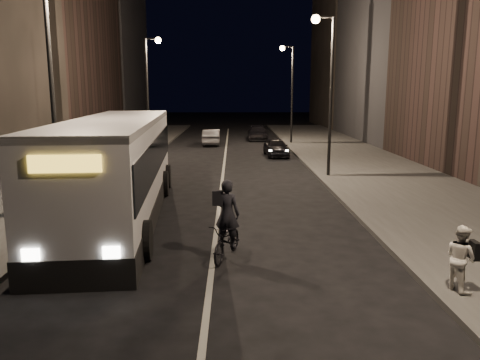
{
  "coord_description": "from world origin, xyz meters",
  "views": [
    {
      "loc": [
        0.56,
        -12.28,
        4.54
      ],
      "look_at": [
        0.8,
        3.65,
        1.5
      ],
      "focal_mm": 35.0,
      "sensor_mm": 36.0,
      "label": 1
    }
  ],
  "objects_px": {
    "car_near": "(276,147)",
    "car_mid": "(211,137)",
    "streetlight_right_far": "(289,81)",
    "streetlight_left_far": "(150,79)",
    "streetlight_right_mid": "(326,75)",
    "car_far": "(258,133)",
    "city_bus": "(118,164)",
    "pedestrian_woman": "(461,258)",
    "cyclist_on_bicycle": "(227,233)",
    "streetlight_left_near": "(58,66)"
  },
  "relations": [
    {
      "from": "car_near",
      "to": "streetlight_right_mid",
      "type": "bearing_deg",
      "value": -82.7
    },
    {
      "from": "streetlight_left_far",
      "to": "pedestrian_woman",
      "type": "bearing_deg",
      "value": -65.98
    },
    {
      "from": "streetlight_right_mid",
      "to": "streetlight_left_far",
      "type": "distance_m",
      "value": 14.62
    },
    {
      "from": "cyclist_on_bicycle",
      "to": "pedestrian_woman",
      "type": "height_order",
      "value": "cyclist_on_bicycle"
    },
    {
      "from": "streetlight_left_far",
      "to": "streetlight_right_far",
      "type": "bearing_deg",
      "value": 29.36
    },
    {
      "from": "streetlight_right_far",
      "to": "streetlight_left_near",
      "type": "relative_size",
      "value": 1.0
    },
    {
      "from": "streetlight_right_far",
      "to": "car_near",
      "type": "relative_size",
      "value": 2.19
    },
    {
      "from": "streetlight_right_mid",
      "to": "car_far",
      "type": "height_order",
      "value": "streetlight_right_mid"
    },
    {
      "from": "car_mid",
      "to": "streetlight_left_far",
      "type": "bearing_deg",
      "value": 53.27
    },
    {
      "from": "streetlight_right_far",
      "to": "streetlight_left_far",
      "type": "distance_m",
      "value": 12.24
    },
    {
      "from": "streetlight_right_mid",
      "to": "cyclist_on_bicycle",
      "type": "relative_size",
      "value": 3.6
    },
    {
      "from": "streetlight_right_mid",
      "to": "streetlight_left_near",
      "type": "relative_size",
      "value": 1.0
    },
    {
      "from": "cyclist_on_bicycle",
      "to": "car_far",
      "type": "bearing_deg",
      "value": 103.53
    },
    {
      "from": "streetlight_left_near",
      "to": "city_bus",
      "type": "bearing_deg",
      "value": 13.72
    },
    {
      "from": "streetlight_right_far",
      "to": "pedestrian_woman",
      "type": "xyz_separation_m",
      "value": [
        0.27,
        -30.53,
        -4.46
      ]
    },
    {
      "from": "streetlight_right_mid",
      "to": "car_near",
      "type": "distance_m",
      "value": 9.89
    },
    {
      "from": "pedestrian_woman",
      "to": "car_far",
      "type": "relative_size",
      "value": 0.33
    },
    {
      "from": "car_near",
      "to": "car_mid",
      "type": "relative_size",
      "value": 0.91
    },
    {
      "from": "car_near",
      "to": "pedestrian_woman",
      "type": "bearing_deg",
      "value": -89.24
    },
    {
      "from": "cyclist_on_bicycle",
      "to": "car_near",
      "type": "distance_m",
      "value": 20.82
    },
    {
      "from": "pedestrian_woman",
      "to": "streetlight_right_mid",
      "type": "bearing_deg",
      "value": -15.03
    },
    {
      "from": "streetlight_right_far",
      "to": "car_near",
      "type": "distance_m",
      "value": 9.03
    },
    {
      "from": "streetlight_left_near",
      "to": "cyclist_on_bicycle",
      "type": "distance_m",
      "value": 8.4
    },
    {
      "from": "streetlight_right_mid",
      "to": "cyclist_on_bicycle",
      "type": "height_order",
      "value": "streetlight_right_mid"
    },
    {
      "from": "car_near",
      "to": "streetlight_right_far",
      "type": "bearing_deg",
      "value": 72.78
    },
    {
      "from": "streetlight_right_far",
      "to": "car_mid",
      "type": "height_order",
      "value": "streetlight_right_far"
    },
    {
      "from": "streetlight_left_near",
      "to": "car_near",
      "type": "relative_size",
      "value": 2.19
    },
    {
      "from": "streetlight_left_near",
      "to": "city_bus",
      "type": "relative_size",
      "value": 0.6
    },
    {
      "from": "car_mid",
      "to": "city_bus",
      "type": "bearing_deg",
      "value": 83.19
    },
    {
      "from": "streetlight_left_near",
      "to": "car_far",
      "type": "height_order",
      "value": "streetlight_left_near"
    },
    {
      "from": "city_bus",
      "to": "car_mid",
      "type": "relative_size",
      "value": 3.31
    },
    {
      "from": "car_near",
      "to": "car_mid",
      "type": "height_order",
      "value": "car_mid"
    },
    {
      "from": "streetlight_right_mid",
      "to": "pedestrian_woman",
      "type": "height_order",
      "value": "streetlight_right_mid"
    },
    {
      "from": "streetlight_left_near",
      "to": "pedestrian_woman",
      "type": "xyz_separation_m",
      "value": [
        10.93,
        -6.53,
        -4.46
      ]
    },
    {
      "from": "car_near",
      "to": "car_mid",
      "type": "bearing_deg",
      "value": 120.27
    },
    {
      "from": "streetlight_right_far",
      "to": "cyclist_on_bicycle",
      "type": "height_order",
      "value": "streetlight_right_far"
    },
    {
      "from": "streetlight_left_near",
      "to": "pedestrian_woman",
      "type": "relative_size",
      "value": 5.44
    },
    {
      "from": "pedestrian_woman",
      "to": "car_far",
      "type": "bearing_deg",
      "value": -11.57
    },
    {
      "from": "city_bus",
      "to": "pedestrian_woman",
      "type": "xyz_separation_m",
      "value": [
        9.2,
        -6.95,
        -1.05
      ]
    },
    {
      "from": "streetlight_right_mid",
      "to": "cyclist_on_bicycle",
      "type": "xyz_separation_m",
      "value": [
        -4.93,
        -12.06,
        -4.61
      ]
    },
    {
      "from": "streetlight_right_far",
      "to": "streetlight_left_far",
      "type": "bearing_deg",
      "value": -150.64
    },
    {
      "from": "streetlight_right_far",
      "to": "streetlight_left_near",
      "type": "height_order",
      "value": "same"
    },
    {
      "from": "pedestrian_woman",
      "to": "car_far",
      "type": "xyz_separation_m",
      "value": [
        -2.7,
        34.2,
        -0.25
      ]
    },
    {
      "from": "car_near",
      "to": "car_far",
      "type": "distance_m",
      "value": 11.19
    },
    {
      "from": "city_bus",
      "to": "pedestrian_woman",
      "type": "distance_m",
      "value": 11.58
    },
    {
      "from": "car_mid",
      "to": "streetlight_right_far",
      "type": "bearing_deg",
      "value": -178.03
    },
    {
      "from": "streetlight_left_far",
      "to": "car_far",
      "type": "bearing_deg",
      "value": 49.61
    },
    {
      "from": "streetlight_left_near",
      "to": "car_mid",
      "type": "distance_m",
      "value": 24.44
    },
    {
      "from": "pedestrian_woman",
      "to": "car_mid",
      "type": "bearing_deg",
      "value": -3.21
    },
    {
      "from": "streetlight_right_far",
      "to": "streetlight_left_near",
      "type": "bearing_deg",
      "value": -113.96
    }
  ]
}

